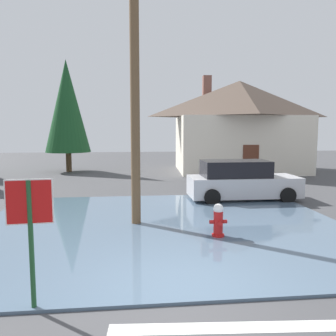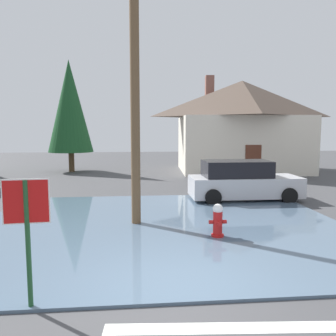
% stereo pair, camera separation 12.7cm
% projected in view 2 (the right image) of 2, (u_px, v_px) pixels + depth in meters
% --- Properties ---
extents(ground_plane, '(80.00, 80.00, 0.10)m').
position_uv_depth(ground_plane, '(176.00, 293.00, 6.22)').
color(ground_plane, '#424244').
extents(flood_puddle, '(11.06, 9.32, 0.06)m').
position_uv_depth(flood_puddle, '(163.00, 226.00, 10.28)').
color(flood_puddle, '#4C6075').
rests_on(flood_puddle, ground).
extents(lane_stop_bar, '(4.06, 0.59, 0.01)m').
position_uv_depth(lane_stop_bar, '(241.00, 328.00, 5.03)').
color(lane_stop_bar, silver).
rests_on(lane_stop_bar, ground).
extents(stop_sign_near, '(0.72, 0.09, 2.16)m').
position_uv_depth(stop_sign_near, '(27.00, 218.00, 5.38)').
color(stop_sign_near, '#1E4C28').
rests_on(stop_sign_near, ground).
extents(fire_hydrant, '(0.48, 0.41, 0.95)m').
position_uv_depth(fire_hydrant, '(218.00, 222.00, 9.13)').
color(fire_hydrant, red).
rests_on(fire_hydrant, ground).
extents(utility_pole, '(1.60, 0.28, 8.53)m').
position_uv_depth(utility_pole, '(135.00, 78.00, 10.03)').
color(utility_pole, brown).
rests_on(utility_pole, ground).
extents(house, '(9.54, 7.23, 6.86)m').
position_uv_depth(house, '(241.00, 125.00, 24.09)').
color(house, silver).
rests_on(house, ground).
extents(parked_car, '(4.53, 1.98, 1.66)m').
position_uv_depth(parked_car, '(242.00, 181.00, 14.15)').
color(parked_car, silver).
rests_on(parked_car, ground).
extents(pine_tree_short_left, '(3.09, 3.09, 7.73)m').
position_uv_depth(pine_tree_short_left, '(70.00, 106.00, 23.56)').
color(pine_tree_short_left, '#4C3823').
rests_on(pine_tree_short_left, ground).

